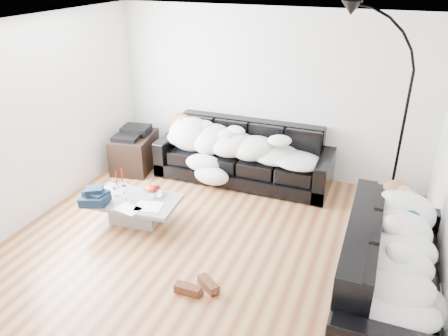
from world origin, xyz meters
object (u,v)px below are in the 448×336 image
(candle_left, at_px, (116,180))
(wine_glass_c, at_px, (125,194))
(candle_right, at_px, (122,178))
(sofa_back, at_px, (243,154))
(stereo, at_px, (133,132))
(wine_glass_a, at_px, (125,187))
(sleeper_right, at_px, (397,252))
(sleeper_back, at_px, (243,143))
(coffee_table, at_px, (136,210))
(shoes, at_px, (197,287))
(wine_glass_b, at_px, (116,190))
(fruit_bowl, at_px, (153,190))
(av_cabinet, at_px, (135,152))
(sofa_right, at_px, (393,268))
(floor_lamp, at_px, (403,129))

(candle_left, bearing_deg, wine_glass_c, -40.45)
(wine_glass_c, bearing_deg, candle_left, 139.55)
(candle_right, bearing_deg, sofa_back, 48.47)
(candle_right, bearing_deg, stereo, 114.89)
(wine_glass_a, distance_m, candle_right, 0.21)
(sleeper_right, relative_size, wine_glass_c, 12.54)
(sofa_back, xyz_separation_m, wine_glass_c, (-1.03, -1.75, -0.03))
(sleeper_right, relative_size, stereo, 4.40)
(sleeper_back, relative_size, coffee_table, 2.01)
(shoes, bearing_deg, sleeper_right, 26.99)
(wine_glass_b, distance_m, wine_glass_c, 0.17)
(wine_glass_b, distance_m, candle_right, 0.29)
(fruit_bowl, distance_m, av_cabinet, 1.62)
(av_cabinet, bearing_deg, shoes, -57.13)
(sleeper_back, relative_size, wine_glass_a, 13.91)
(sleeper_back, xyz_separation_m, wine_glass_c, (-1.03, -1.70, -0.24))
(wine_glass_a, xyz_separation_m, candle_left, (-0.20, 0.11, 0.03))
(sofa_back, bearing_deg, sofa_right, -42.76)
(sofa_right, bearing_deg, sleeper_right, -180.00)
(sofa_back, distance_m, candle_right, 1.93)
(candle_right, height_order, shoes, candle_right)
(candle_right, height_order, av_cabinet, candle_right)
(sofa_back, bearing_deg, stereo, -171.55)
(wine_glass_a, distance_m, stereo, 1.50)
(sofa_right, height_order, wine_glass_a, sofa_right)
(candle_right, bearing_deg, coffee_table, -36.73)
(sofa_back, xyz_separation_m, coffee_table, (-0.93, -1.70, -0.28))
(sofa_back, relative_size, shoes, 5.56)
(sofa_back, bearing_deg, wine_glass_c, -120.55)
(wine_glass_a, xyz_separation_m, shoes, (1.56, -1.07, -0.36))
(candle_left, distance_m, floor_lamp, 3.89)
(sofa_back, distance_m, candle_left, 2.01)
(shoes, bearing_deg, sleeper_back, 110.19)
(sofa_right, distance_m, floor_lamp, 2.14)
(sleeper_back, bearing_deg, candle_right, -132.54)
(coffee_table, distance_m, wine_glass_b, 0.38)
(sofa_right, height_order, sleeper_right, sofa_right)
(fruit_bowl, height_order, stereo, stereo)
(wine_glass_c, bearing_deg, wine_glass_b, 168.15)
(sleeper_right, relative_size, floor_lamp, 0.80)
(sleeper_right, xyz_separation_m, stereo, (-4.12, 1.86, -0.01))
(sofa_right, height_order, wine_glass_c, sofa_right)
(sleeper_back, relative_size, candle_left, 10.15)
(shoes, bearing_deg, sofa_back, 110.02)
(wine_glass_b, distance_m, candle_left, 0.27)
(sleeper_right, xyz_separation_m, candle_right, (-3.58, 0.69, -0.19))
(floor_lamp, bearing_deg, fruit_bowl, -151.14)
(sleeper_back, distance_m, stereo, 1.83)
(wine_glass_a, bearing_deg, wine_glass_c, -54.84)
(wine_glass_a, distance_m, wine_glass_c, 0.19)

